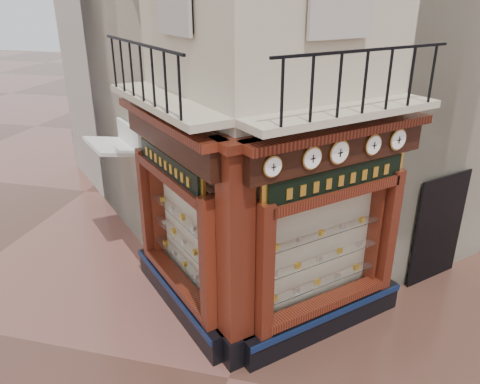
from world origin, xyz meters
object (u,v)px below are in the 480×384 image
(clock_e, at_px, (398,139))
(signboard_left, at_px, (169,165))
(signboard_right, at_px, (338,179))
(clock_d, at_px, (373,145))
(corner_pilaster, at_px, (236,262))
(clock_a, at_px, (272,167))
(clock_c, at_px, (339,152))
(awning, at_px, (122,248))
(clock_b, at_px, (312,158))

(clock_e, relative_size, signboard_left, 0.20)
(signboard_right, bearing_deg, clock_d, -10.74)
(corner_pilaster, distance_m, clock_a, 1.76)
(clock_c, height_order, clock_e, clock_c)
(clock_c, xyz_separation_m, signboard_left, (-2.90, 0.18, -0.52))
(clock_c, bearing_deg, signboard_left, 131.48)
(awning, bearing_deg, clock_b, -163.06)
(clock_d, relative_size, clock_e, 0.94)
(awning, bearing_deg, clock_a, -170.54)
(corner_pilaster, relative_size, clock_e, 10.59)
(clock_b, height_order, signboard_left, clock_b)
(corner_pilaster, distance_m, signboard_right, 2.12)
(clock_a, relative_size, awning, 0.22)
(corner_pilaster, xyz_separation_m, clock_b, (1.06, 0.46, 1.67))
(corner_pilaster, bearing_deg, awning, 96.03)
(clock_c, xyz_separation_m, signboard_right, (0.02, 0.18, -0.52))
(awning, bearing_deg, clock_d, -151.22)
(signboard_left, bearing_deg, corner_pilaster, -169.75)
(awning, bearing_deg, clock_c, -157.77)
(clock_c, bearing_deg, corner_pilaster, 165.13)
(clock_b, distance_m, clock_d, 1.26)
(clock_c, xyz_separation_m, clock_d, (0.51, 0.51, 0.00))
(clock_d, relative_size, signboard_right, 0.16)
(clock_b, relative_size, awning, 0.24)
(corner_pilaster, relative_size, signboard_left, 2.07)
(clock_a, xyz_separation_m, awning, (-4.25, 3.04, -3.62))
(signboard_right, bearing_deg, clock_e, -5.46)
(corner_pilaster, relative_size, clock_b, 10.93)
(clock_e, bearing_deg, clock_b, -180.00)
(clock_e, bearing_deg, corner_pilaster, 171.64)
(clock_e, distance_m, signboard_left, 3.92)
(clock_d, height_order, signboard_left, clock_d)
(clock_b, bearing_deg, clock_e, 0.00)
(clock_b, xyz_separation_m, clock_c, (0.38, 0.38, 0.00))
(corner_pilaster, bearing_deg, signboard_left, 100.25)
(corner_pilaster, bearing_deg, clock_e, -8.36)
(clock_a, bearing_deg, clock_e, 0.00)
(clock_b, distance_m, signboard_left, 2.63)
(clock_c, height_order, awning, clock_c)
(clock_c, bearing_deg, signboard_right, 37.92)
(signboard_left, bearing_deg, clock_d, -129.41)
(clock_b, bearing_deg, corner_pilaster, 158.26)
(clock_d, distance_m, signboard_left, 3.47)
(clock_c, distance_m, awning, 6.64)
(corner_pilaster, height_order, clock_a, corner_pilaster)
(corner_pilaster, relative_size, clock_c, 10.12)
(clock_b, height_order, awning, clock_b)
(awning, height_order, signboard_right, signboard_right)
(corner_pilaster, bearing_deg, clock_b, -21.74)
(corner_pilaster, xyz_separation_m, clock_e, (2.36, 1.75, 1.67))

